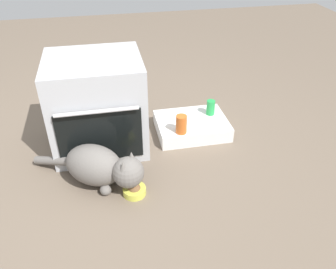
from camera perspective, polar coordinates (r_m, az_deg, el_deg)
The scene contains 7 objects.
ground at distance 2.35m, azimuth -11.21°, elevation -7.01°, with size 8.00×8.00×0.00m, color #6B5B4C.
oven at distance 2.48m, azimuth -11.62°, elevation 4.89°, with size 0.65×0.61×0.67m.
pantry_cabinet at distance 2.72m, azimuth 3.94°, elevation 1.45°, with size 0.55×0.41×0.11m, color white.
food_bowl at distance 2.18m, azimuth -5.60°, elevation -9.18°, with size 0.15×0.15×0.08m.
cat at distance 2.20m, azimuth -11.11°, elevation -5.24°, with size 0.72×0.53×0.28m.
soda_can at distance 2.75m, azimuth 7.09°, elevation 4.47°, with size 0.07×0.07×0.12m, color green.
sauce_jar at distance 2.50m, azimuth 2.23°, elevation 1.69°, with size 0.08×0.08×0.14m, color #D16023.
Camera 1 is at (0.10, -1.78, 1.52)m, focal length 36.73 mm.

